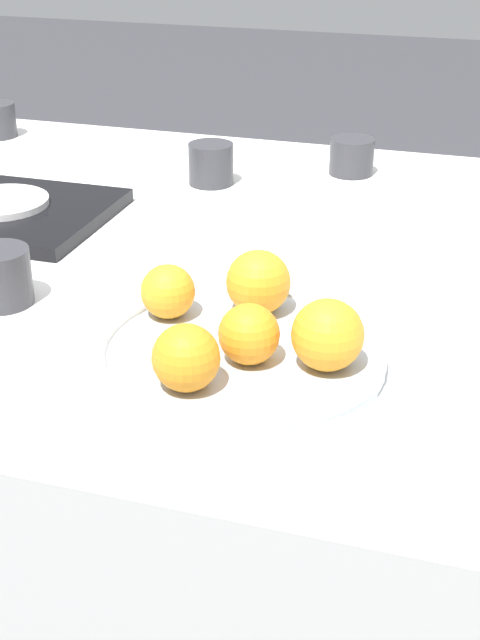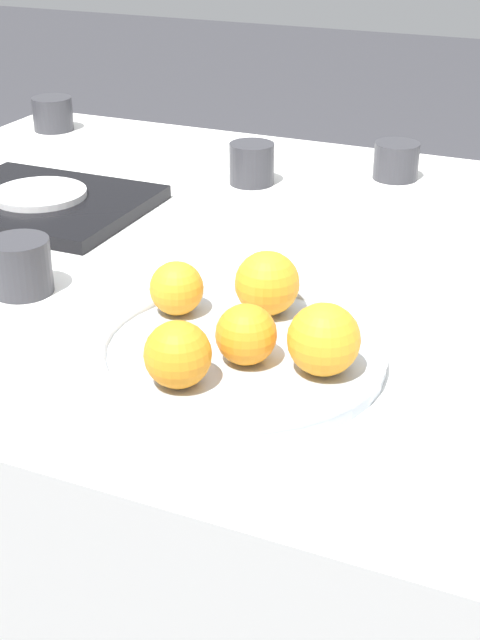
{
  "view_description": "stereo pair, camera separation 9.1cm",
  "coord_description": "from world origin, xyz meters",
  "px_view_note": "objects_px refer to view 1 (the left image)",
  "views": [
    {
      "loc": [
        0.33,
        -1.06,
        1.17
      ],
      "look_at": [
        0.09,
        -0.29,
        0.75
      ],
      "focal_mm": 50.0,
      "sensor_mm": 36.0,
      "label": 1
    },
    {
      "loc": [
        0.41,
        -1.03,
        1.17
      ],
      "look_at": [
        0.09,
        -0.29,
        0.75
      ],
      "focal_mm": 50.0,
      "sensor_mm": 36.0,
      "label": 2
    }
  ],
  "objects_px": {
    "fruit_platter": "(240,353)",
    "orange_2": "(328,335)",
    "orange_1": "(258,282)",
    "orange_3": "(186,358)",
    "cup_1": "(211,164)",
    "cup_3": "(0,277)",
    "orange_4": "(168,291)",
    "orange_0": "(249,334)",
    "serving_tray": "(2,212)",
    "side_plate": "(0,202)",
    "cup_2": "(352,156)"
  },
  "relations": [
    {
      "from": "orange_4",
      "to": "cup_2",
      "type": "relative_size",
      "value": 0.82
    },
    {
      "from": "fruit_platter",
      "to": "orange_4",
      "type": "xyz_separation_m",
      "value": [
        -0.1,
        0.05,
        0.03
      ]
    },
    {
      "from": "fruit_platter",
      "to": "side_plate",
      "type": "xyz_separation_m",
      "value": [
        -0.46,
        0.3,
        0.01
      ]
    },
    {
      "from": "orange_3",
      "to": "orange_4",
      "type": "relative_size",
      "value": 1.09
    },
    {
      "from": "fruit_platter",
      "to": "side_plate",
      "type": "height_order",
      "value": "side_plate"
    },
    {
      "from": "orange_2",
      "to": "serving_tray",
      "type": "xyz_separation_m",
      "value": [
        -0.55,
        0.31,
        -0.04
      ]
    },
    {
      "from": "serving_tray",
      "to": "orange_0",
      "type": "bearing_deg",
      "value": -34.3
    },
    {
      "from": "fruit_platter",
      "to": "orange_2",
      "type": "relative_size",
      "value": 4.19
    },
    {
      "from": "orange_2",
      "to": "cup_2",
      "type": "xyz_separation_m",
      "value": [
        -0.1,
        0.67,
        -0.02
      ]
    },
    {
      "from": "side_plate",
      "to": "orange_2",
      "type": "bearing_deg",
      "value": -29.49
    },
    {
      "from": "orange_0",
      "to": "cup_2",
      "type": "relative_size",
      "value": 0.84
    },
    {
      "from": "serving_tray",
      "to": "orange_2",
      "type": "bearing_deg",
      "value": -29.49
    },
    {
      "from": "orange_1",
      "to": "cup_3",
      "type": "distance_m",
      "value": 0.31
    },
    {
      "from": "fruit_platter",
      "to": "cup_2",
      "type": "height_order",
      "value": "cup_2"
    },
    {
      "from": "orange_1",
      "to": "cup_3",
      "type": "relative_size",
      "value": 0.98
    },
    {
      "from": "orange_4",
      "to": "side_plate",
      "type": "bearing_deg",
      "value": 144.94
    },
    {
      "from": "side_plate",
      "to": "cup_1",
      "type": "bearing_deg",
      "value": 44.91
    },
    {
      "from": "side_plate",
      "to": "cup_3",
      "type": "relative_size",
      "value": 1.89
    },
    {
      "from": "orange_1",
      "to": "cup_3",
      "type": "bearing_deg",
      "value": -173.15
    },
    {
      "from": "orange_3",
      "to": "orange_1",
      "type": "bearing_deg",
      "value": 83.61
    },
    {
      "from": "orange_2",
      "to": "orange_3",
      "type": "xyz_separation_m",
      "value": [
        -0.12,
        -0.08,
        -0.0
      ]
    },
    {
      "from": "orange_3",
      "to": "cup_1",
      "type": "relative_size",
      "value": 0.91
    },
    {
      "from": "orange_1",
      "to": "serving_tray",
      "type": "relative_size",
      "value": 0.23
    },
    {
      "from": "orange_4",
      "to": "cup_2",
      "type": "distance_m",
      "value": 0.62
    },
    {
      "from": "orange_1",
      "to": "orange_3",
      "type": "xyz_separation_m",
      "value": [
        -0.02,
        -0.18,
        -0.0
      ]
    },
    {
      "from": "orange_1",
      "to": "cup_1",
      "type": "height_order",
      "value": "orange_1"
    },
    {
      "from": "serving_tray",
      "to": "cup_1",
      "type": "xyz_separation_m",
      "value": [
        0.24,
        0.24,
        0.02
      ]
    },
    {
      "from": "orange_0",
      "to": "cup_1",
      "type": "relative_size",
      "value": 0.86
    },
    {
      "from": "orange_2",
      "to": "orange_4",
      "type": "height_order",
      "value": "orange_2"
    },
    {
      "from": "orange_3",
      "to": "orange_2",
      "type": "bearing_deg",
      "value": 33.25
    },
    {
      "from": "orange_4",
      "to": "serving_tray",
      "type": "height_order",
      "value": "orange_4"
    },
    {
      "from": "serving_tray",
      "to": "cup_2",
      "type": "relative_size",
      "value": 4.17
    },
    {
      "from": "orange_0",
      "to": "orange_3",
      "type": "height_order",
      "value": "orange_3"
    },
    {
      "from": "orange_0",
      "to": "orange_1",
      "type": "xyz_separation_m",
      "value": [
        -0.02,
        0.11,
        0.01
      ]
    },
    {
      "from": "orange_1",
      "to": "side_plate",
      "type": "bearing_deg",
      "value": 154.79
    },
    {
      "from": "orange_4",
      "to": "cup_1",
      "type": "height_order",
      "value": "orange_4"
    },
    {
      "from": "orange_1",
      "to": "orange_3",
      "type": "distance_m",
      "value": 0.18
    },
    {
      "from": "fruit_platter",
      "to": "orange_2",
      "type": "distance_m",
      "value": 0.1
    },
    {
      "from": "cup_3",
      "to": "orange_1",
      "type": "bearing_deg",
      "value": 6.85
    },
    {
      "from": "orange_4",
      "to": "side_plate",
      "type": "relative_size",
      "value": 0.43
    },
    {
      "from": "orange_2",
      "to": "cup_1",
      "type": "height_order",
      "value": "orange_2"
    },
    {
      "from": "orange_2",
      "to": "cup_1",
      "type": "xyz_separation_m",
      "value": [
        -0.31,
        0.56,
        -0.02
      ]
    },
    {
      "from": "serving_tray",
      "to": "cup_3",
      "type": "height_order",
      "value": "cup_3"
    },
    {
      "from": "orange_3",
      "to": "cup_1",
      "type": "height_order",
      "value": "orange_3"
    },
    {
      "from": "fruit_platter",
      "to": "cup_1",
      "type": "bearing_deg",
      "value": 111.73
    },
    {
      "from": "orange_4",
      "to": "orange_2",
      "type": "bearing_deg",
      "value": -17.11
    },
    {
      "from": "orange_0",
      "to": "orange_3",
      "type": "distance_m",
      "value": 0.08
    },
    {
      "from": "orange_4",
      "to": "cup_3",
      "type": "bearing_deg",
      "value": 178.97
    },
    {
      "from": "orange_1",
      "to": "orange_2",
      "type": "bearing_deg",
      "value": -44.9
    },
    {
      "from": "orange_4",
      "to": "orange_0",
      "type": "bearing_deg",
      "value": -31.79
    }
  ]
}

